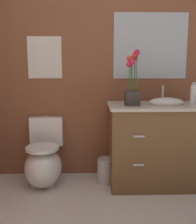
{
  "coord_description": "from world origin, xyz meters",
  "views": [
    {
      "loc": [
        -0.22,
        -1.23,
        1.26
      ],
      "look_at": [
        -0.15,
        1.43,
        0.79
      ],
      "focal_mm": 43.71,
      "sensor_mm": 36.0,
      "label": 1
    }
  ],
  "objects_px": {
    "toilet": "(44,162)",
    "vanity_cabinet": "(154,144)",
    "wall_poster": "(45,58)",
    "wall_mirror": "(150,46)",
    "trash_bin": "(106,170)",
    "soap_bottle": "(194,94)",
    "flower_vase": "(132,86)"
  },
  "relations": [
    {
      "from": "toilet",
      "to": "wall_poster",
      "type": "bearing_deg",
      "value": 90.0
    },
    {
      "from": "vanity_cabinet",
      "to": "soap_bottle",
      "type": "xyz_separation_m",
      "value": [
        0.38,
        -0.04,
        0.52
      ]
    },
    {
      "from": "vanity_cabinet",
      "to": "trash_bin",
      "type": "distance_m",
      "value": 0.58
    },
    {
      "from": "toilet",
      "to": "vanity_cabinet",
      "type": "xyz_separation_m",
      "value": [
        1.15,
        -0.03,
        0.2
      ]
    },
    {
      "from": "wall_poster",
      "to": "wall_mirror",
      "type": "xyz_separation_m",
      "value": [
        1.14,
        0.0,
        0.12
      ]
    },
    {
      "from": "trash_bin",
      "to": "wall_mirror",
      "type": "bearing_deg",
      "value": 27.58
    },
    {
      "from": "toilet",
      "to": "soap_bottle",
      "type": "distance_m",
      "value": 1.68
    },
    {
      "from": "wall_poster",
      "to": "wall_mirror",
      "type": "relative_size",
      "value": 0.56
    },
    {
      "from": "toilet",
      "to": "vanity_cabinet",
      "type": "height_order",
      "value": "vanity_cabinet"
    },
    {
      "from": "wall_mirror",
      "to": "soap_bottle",
      "type": "bearing_deg",
      "value": -41.16
    },
    {
      "from": "flower_vase",
      "to": "wall_poster",
      "type": "height_order",
      "value": "wall_poster"
    },
    {
      "from": "flower_vase",
      "to": "wall_mirror",
      "type": "xyz_separation_m",
      "value": [
        0.24,
        0.36,
        0.4
      ]
    },
    {
      "from": "vanity_cabinet",
      "to": "wall_poster",
      "type": "distance_m",
      "value": 1.48
    },
    {
      "from": "vanity_cabinet",
      "to": "wall_poster",
      "type": "height_order",
      "value": "wall_poster"
    },
    {
      "from": "soap_bottle",
      "to": "vanity_cabinet",
      "type": "bearing_deg",
      "value": 174.34
    },
    {
      "from": "wall_poster",
      "to": "trash_bin",
      "type": "bearing_deg",
      "value": -21.53
    },
    {
      "from": "vanity_cabinet",
      "to": "wall_mirror",
      "type": "distance_m",
      "value": 1.05
    },
    {
      "from": "wall_mirror",
      "to": "vanity_cabinet",
      "type": "bearing_deg",
      "value": -89.47
    },
    {
      "from": "flower_vase",
      "to": "trash_bin",
      "type": "height_order",
      "value": "flower_vase"
    },
    {
      "from": "toilet",
      "to": "soap_bottle",
      "type": "xyz_separation_m",
      "value": [
        1.52,
        -0.06,
        0.72
      ]
    },
    {
      "from": "vanity_cabinet",
      "to": "wall_poster",
      "type": "xyz_separation_m",
      "value": [
        -1.15,
        0.29,
        0.89
      ]
    },
    {
      "from": "soap_bottle",
      "to": "wall_mirror",
      "type": "xyz_separation_m",
      "value": [
        -0.38,
        0.33,
        0.49
      ]
    },
    {
      "from": "toilet",
      "to": "wall_poster",
      "type": "distance_m",
      "value": 1.12
    },
    {
      "from": "flower_vase",
      "to": "soap_bottle",
      "type": "distance_m",
      "value": 0.63
    },
    {
      "from": "toilet",
      "to": "trash_bin",
      "type": "bearing_deg",
      "value": 0.91
    },
    {
      "from": "vanity_cabinet",
      "to": "flower_vase",
      "type": "distance_m",
      "value": 0.66
    },
    {
      "from": "toilet",
      "to": "flower_vase",
      "type": "height_order",
      "value": "flower_vase"
    },
    {
      "from": "vanity_cabinet",
      "to": "trash_bin",
      "type": "xyz_separation_m",
      "value": [
        -0.5,
        0.04,
        -0.3
      ]
    },
    {
      "from": "trash_bin",
      "to": "wall_mirror",
      "type": "distance_m",
      "value": 1.43
    },
    {
      "from": "toilet",
      "to": "soap_bottle",
      "type": "height_order",
      "value": "soap_bottle"
    },
    {
      "from": "vanity_cabinet",
      "to": "flower_vase",
      "type": "relative_size",
      "value": 1.92
    },
    {
      "from": "vanity_cabinet",
      "to": "flower_vase",
      "type": "xyz_separation_m",
      "value": [
        -0.24,
        -0.07,
        0.61
      ]
    }
  ]
}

